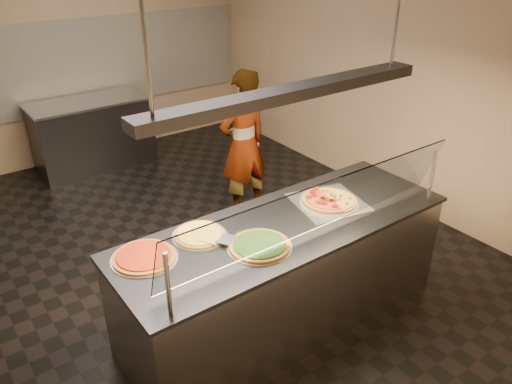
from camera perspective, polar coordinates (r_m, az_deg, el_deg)
ground at (r=5.28m, az=-7.22°, el=-6.13°), size 5.00×6.00×0.02m
wall_back at (r=7.34m, az=-20.08°, el=15.01°), size 5.00×0.02×3.00m
wall_front at (r=2.63m, az=25.33°, el=-7.73°), size 5.00×0.02×3.00m
wall_right at (r=6.15m, az=13.22°, el=13.73°), size 0.02×6.00×3.00m
tile_band at (r=7.36m, az=-19.75°, el=13.47°), size 4.90×0.02×1.20m
serving_counter at (r=4.07m, az=3.28°, el=-9.24°), size 2.71×0.94×0.93m
sneeze_guard at (r=3.44m, az=7.21°, el=-1.81°), size 2.47×0.18×0.54m
perforated_tray at (r=4.14m, az=8.28°, el=-1.11°), size 0.64×0.64×0.01m
half_pizza_pepperoni at (r=4.06m, az=7.21°, el=-1.19°), size 0.31×0.48×0.05m
half_pizza_sausage at (r=4.19m, az=9.34°, el=-0.45°), size 0.31×0.48×0.04m
pizza_spinach at (r=3.53m, az=0.38°, el=-6.11°), size 0.47×0.47×0.03m
pizza_cheese at (r=3.68m, az=-6.50°, el=-4.81°), size 0.40×0.40×0.03m
pizza_tomato at (r=3.50m, az=-12.68°, el=-7.23°), size 0.45×0.45×0.03m
pizza_spatula at (r=3.57m, az=-4.79°, el=-5.53°), size 0.27×0.19×0.02m
prep_table at (r=7.17m, az=-18.13°, el=6.36°), size 1.55×0.74×0.93m
worker at (r=5.49m, az=-1.45°, el=5.44°), size 0.63×0.43×1.66m
heat_lamp_housing at (r=3.40m, az=3.95°, el=11.23°), size 2.30×0.18×0.08m
lamp_rod_left at (r=2.75m, az=-12.79°, el=18.43°), size 0.02×0.02×1.01m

